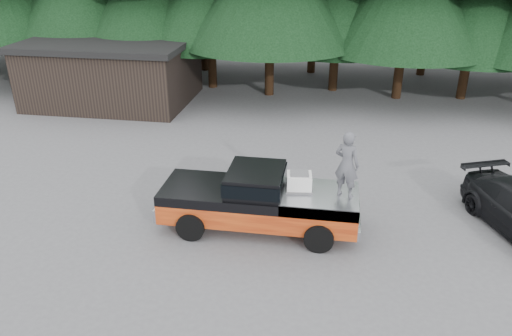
% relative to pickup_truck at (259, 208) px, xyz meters
% --- Properties ---
extents(ground, '(120.00, 120.00, 0.00)m').
position_rel_pickup_truck_xyz_m(ground, '(-0.67, -0.41, -0.67)').
color(ground, '#515153').
rests_on(ground, ground).
extents(pickup_truck, '(6.00, 2.04, 1.33)m').
position_rel_pickup_truck_xyz_m(pickup_truck, '(0.00, 0.00, 0.00)').
color(pickup_truck, '#D25218').
rests_on(pickup_truck, ground).
extents(truck_cab, '(1.66, 1.90, 0.59)m').
position_rel_pickup_truck_xyz_m(truck_cab, '(-0.10, 0.00, 0.96)').
color(truck_cab, black).
rests_on(truck_cab, pickup_truck).
extents(air_compressor, '(0.77, 0.67, 0.49)m').
position_rel_pickup_truck_xyz_m(air_compressor, '(1.17, 0.10, 0.91)').
color(air_compressor, white).
rests_on(air_compressor, pickup_truck).
extents(man_on_bed, '(0.84, 0.72, 1.96)m').
position_rel_pickup_truck_xyz_m(man_on_bed, '(2.48, -0.05, 1.65)').
color(man_on_bed, '#4E4F54').
rests_on(man_on_bed, pickup_truck).
extents(utility_building, '(8.40, 6.40, 3.30)m').
position_rel_pickup_truck_xyz_m(utility_building, '(-9.67, 11.59, 1.00)').
color(utility_building, black).
rests_on(utility_building, ground).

